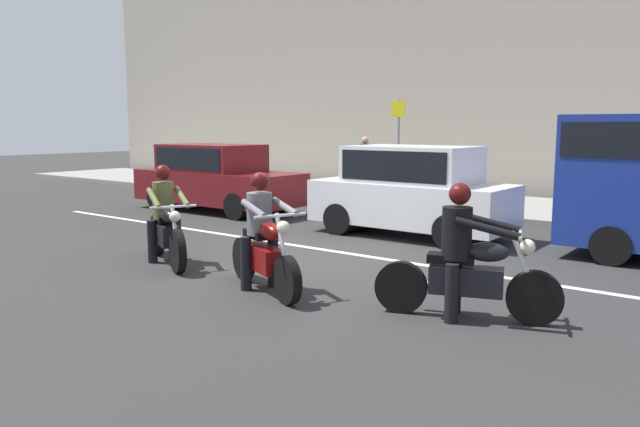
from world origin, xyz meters
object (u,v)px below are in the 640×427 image
motorcycle_with_rider_gray (263,243)px  street_sign_post (398,140)px  parked_sedan_maroon (215,177)px  motorcycle_with_rider_olive (166,224)px  motorcycle_with_rider_black_leather (465,264)px  pedestrian_bystander (365,161)px  parked_hatchback_white (411,190)px

motorcycle_with_rider_gray → street_sign_post: street_sign_post is taller
parked_sedan_maroon → street_sign_post: size_ratio=1.70×
motorcycle_with_rider_olive → motorcycle_with_rider_black_leather: size_ratio=0.98×
parked_sedan_maroon → motorcycle_with_rider_black_leather: bearing=-26.6°
street_sign_post → pedestrian_bystander: bearing=167.3°
motorcycle_with_rider_black_leather → parked_hatchback_white: (-3.12, 4.34, 0.30)m
motorcycle_with_rider_black_leather → parked_sedan_maroon: bearing=153.4°
motorcycle_with_rider_black_leather → street_sign_post: street_sign_post is taller
parked_hatchback_white → street_sign_post: bearing=123.4°
motorcycle_with_rider_olive → street_sign_post: (-0.92, 8.85, 1.16)m
motorcycle_with_rider_gray → pedestrian_bystander: size_ratio=1.11×
pedestrian_bystander → motorcycle_with_rider_olive: bearing=-76.4°
motorcycle_with_rider_olive → pedestrian_bystander: 9.43m
motorcycle_with_rider_black_leather → street_sign_post: bearing=124.6°
motorcycle_with_rider_gray → street_sign_post: (-3.29, 9.13, 1.15)m
motorcycle_with_rider_gray → motorcycle_with_rider_olive: size_ratio=0.96×
street_sign_post → motorcycle_with_rider_gray: bearing=-70.2°
parked_hatchback_white → parked_sedan_maroon: parked_hatchback_white is taller
motorcycle_with_rider_olive → parked_hatchback_white: size_ratio=0.50×
motorcycle_with_rider_black_leather → motorcycle_with_rider_gray: bearing=-169.1°
motorcycle_with_rider_black_leather → pedestrian_bystander: (-7.24, 8.91, 0.52)m
motorcycle_with_rider_black_leather → parked_sedan_maroon: (-8.94, 4.47, 0.25)m
parked_hatchback_white → parked_sedan_maroon: (-5.82, 0.13, -0.05)m
motorcycle_with_rider_olive → street_sign_post: size_ratio=0.72×
parked_hatchback_white → motorcycle_with_rider_olive: bearing=-112.5°
motorcycle_with_rider_gray → motorcycle_with_rider_olive: 2.38m
motorcycle_with_rider_black_leather → parked_hatchback_white: parked_hatchback_white is taller
pedestrian_bystander → motorcycle_with_rider_black_leather: bearing=-50.9°
pedestrian_bystander → parked_hatchback_white: bearing=-47.9°
parked_sedan_maroon → pedestrian_bystander: bearing=69.1°
motorcycle_with_rider_olive → motorcycle_with_rider_gray: bearing=-6.5°
motorcycle_with_rider_gray → parked_hatchback_white: size_ratio=0.48×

